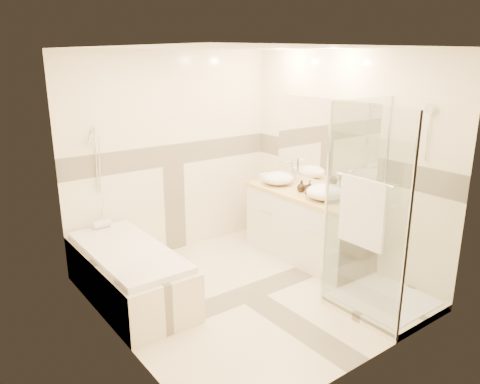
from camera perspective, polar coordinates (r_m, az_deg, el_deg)
room at (r=4.65m, az=1.31°, el=1.70°), size 2.82×3.02×2.52m
bathtub at (r=4.99m, az=-13.39°, el=-9.38°), size 0.75×1.70×0.56m
vanity at (r=5.79m, az=7.85°, el=-4.08°), size 0.58×1.62×0.85m
shower_enclosure at (r=4.79m, az=16.13°, el=-8.09°), size 0.96×0.93×2.04m
vessel_sink_near at (r=5.96m, az=4.66°, el=1.71°), size 0.41×0.41×0.16m
vessel_sink_far at (r=5.40m, az=10.33°, el=0.01°), size 0.44×0.44×0.17m
faucet_near at (r=6.08m, az=6.21°, el=2.79°), size 0.12×0.03×0.29m
faucet_far at (r=5.54m, az=11.90°, el=1.14°), size 0.12×0.03×0.28m
amenity_bottle_a at (r=5.57m, az=8.48°, el=0.55°), size 0.09×0.09×0.17m
amenity_bottle_b at (r=5.66m, az=7.50°, el=0.73°), size 0.15×0.15×0.14m
folded_towels at (r=6.07m, az=3.78°, el=1.66°), size 0.21×0.31×0.09m
rolled_towel at (r=5.50m, az=-16.52°, el=-3.77°), size 0.20×0.09×0.09m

